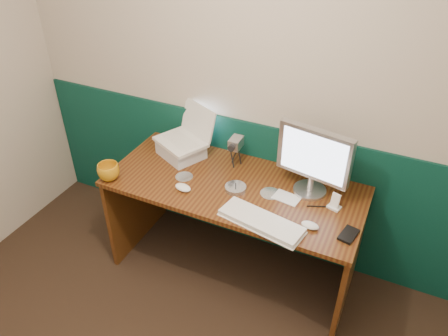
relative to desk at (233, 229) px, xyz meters
The scene contains 19 objects.
back_wall 0.95m from the desk, 86.81° to the left, with size 3.50×0.04×2.50m, color #BBAE9E.
wainscot 0.38m from the desk, 86.70° to the left, with size 3.48×0.02×1.00m, color #07322B.
desk is the anchor object (origin of this frame).
laptop_riser 0.65m from the desk, 161.95° to the left, with size 0.28×0.24×0.10m, color silver.
laptop 0.78m from the desk, 161.95° to the left, with size 0.32×0.25×0.27m, color white, non-canonical shape.
monitor 0.76m from the desk, 16.89° to the left, with size 0.45×0.13×0.45m, color #BCBCC1, non-canonical shape.
keyboard 0.55m from the desk, 43.31° to the right, with size 0.48×0.16×0.03m, color white.
mouse_right 0.69m from the desk, 18.86° to the right, with size 0.10×0.06×0.03m, color silver.
mouse_left 0.51m from the desk, 145.23° to the right, with size 0.11×0.06×0.04m, color white.
mug 0.90m from the desk, 159.43° to the right, with size 0.14×0.14×0.11m, color #C58412.
camcorder 0.51m from the desk, 111.89° to the left, with size 0.08×0.12×0.18m, color #B2B2B7, non-canonical shape.
cd_spindle 0.39m from the desk, 57.53° to the right, with size 0.13×0.13×0.03m, color silver.
cd_loose_a 0.50m from the desk, 169.74° to the right, with size 0.11×0.11×0.00m, color silver.
cd_loose_b 0.44m from the desk, ahead, with size 0.13×0.13×0.00m, color silver.
pen 0.65m from the desk, ahead, with size 0.01×0.01×0.13m, color black.
papers 0.51m from the desk, ahead, with size 0.16×0.10×0.00m, color silver.
dock 0.73m from the desk, ahead, with size 0.07×0.06×0.01m, color white.
music_player 0.75m from the desk, ahead, with size 0.05×0.01×0.09m, color white.
pda 0.85m from the desk, 11.92° to the right, with size 0.08×0.13×0.02m, color black.
Camera 1 is at (0.84, -0.61, 2.38)m, focal length 35.00 mm.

